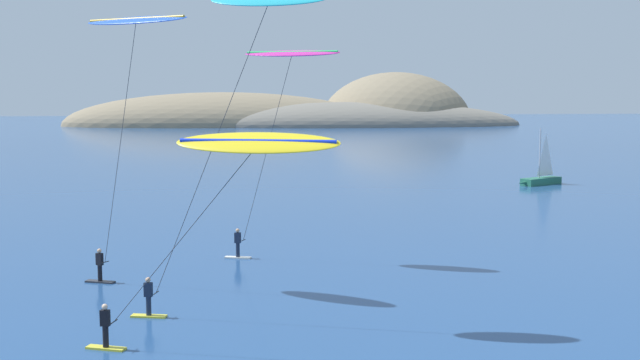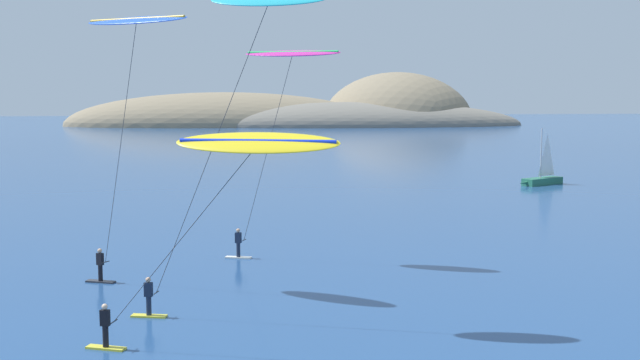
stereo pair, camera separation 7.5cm
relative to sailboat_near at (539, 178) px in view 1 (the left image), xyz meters
The scene contains 6 objects.
headland_island 143.24m from the sailboat_near, 91.01° to the left, with size 123.79×48.02×29.28m.
sailboat_near is the anchor object (origin of this frame).
kitesurfer_cyan 55.38m from the sailboat_near, 124.37° to the right, with size 8.32×3.27×13.51m.
kitesurfer_yellow 58.48m from the sailboat_near, 122.61° to the right, with size 9.32×3.56×8.10m.
kitesurfer_magenta 44.77m from the sailboat_near, 130.67° to the right, with size 6.51×3.44×11.75m.
kitesurfer_blue 53.76m from the sailboat_near, 133.36° to the right, with size 5.74×4.42×13.03m.
Camera 1 is at (-13.50, -7.61, 9.50)m, focal length 45.00 mm.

